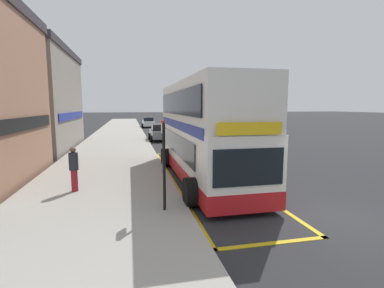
# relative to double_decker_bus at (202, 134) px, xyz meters

# --- Properties ---
(ground_plane) EXTENTS (260.00, 260.00, 0.00)m
(ground_plane) POSITION_rel_double_decker_bus_xyz_m (2.46, 26.06, -2.06)
(ground_plane) COLOR #28282B
(pavement_near) EXTENTS (6.00, 76.00, 0.14)m
(pavement_near) POSITION_rel_double_decker_bus_xyz_m (-4.54, 26.06, -1.99)
(pavement_near) COLOR #A39E93
(pavement_near) RESTS_ON ground
(double_decker_bus) EXTENTS (3.20, 10.61, 4.40)m
(double_decker_bus) POSITION_rel_double_decker_bus_xyz_m (0.00, 0.00, 0.00)
(double_decker_bus) COLOR white
(double_decker_bus) RESTS_ON ground
(bus_bay_markings) EXTENTS (3.12, 14.14, 0.01)m
(bus_bay_markings) POSITION_rel_double_decker_bus_xyz_m (0.01, 0.24, -2.06)
(bus_bay_markings) COLOR gold
(bus_bay_markings) RESTS_ON ground
(bus_stop_sign) EXTENTS (0.09, 0.51, 2.78)m
(bus_stop_sign) POSITION_rel_double_decker_bus_xyz_m (-2.31, -4.16, -0.30)
(bus_stop_sign) COLOR black
(bus_stop_sign) RESTS_ON pavement_near
(parked_car_white_distant) EXTENTS (2.09, 4.20, 1.62)m
(parked_car_white_distant) POSITION_rel_double_decker_bus_xyz_m (7.18, 20.38, -1.26)
(parked_car_white_distant) COLOR silver
(parked_car_white_distant) RESTS_ON ground
(parked_car_grey_across) EXTENTS (2.09, 4.20, 1.62)m
(parked_car_grey_across) POSITION_rel_double_decker_bus_xyz_m (-0.36, 15.40, -1.26)
(parked_car_grey_across) COLOR slate
(parked_car_grey_across) RESTS_ON ground
(parked_car_white_ahead) EXTENTS (2.09, 4.20, 1.62)m
(parked_car_white_ahead) POSITION_rel_double_decker_bus_xyz_m (-0.28, 33.46, -1.26)
(parked_car_white_ahead) COLOR silver
(parked_car_white_ahead) RESTS_ON ground
(pedestrian_waiting_near_sign) EXTENTS (0.34, 0.34, 1.70)m
(pedestrian_waiting_near_sign) POSITION_rel_double_decker_bus_xyz_m (-5.41, -1.53, -1.00)
(pedestrian_waiting_near_sign) COLOR maroon
(pedestrian_waiting_near_sign) RESTS_ON pavement_near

